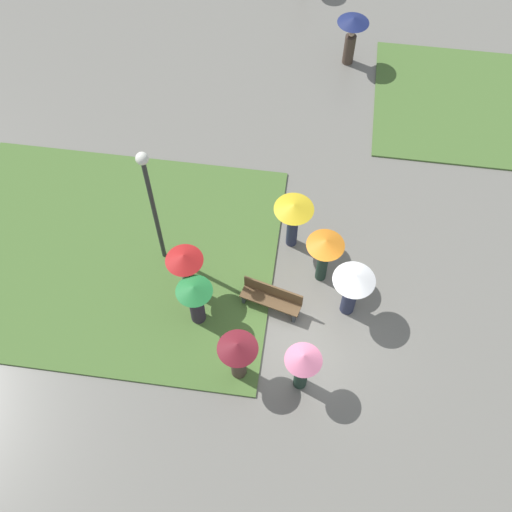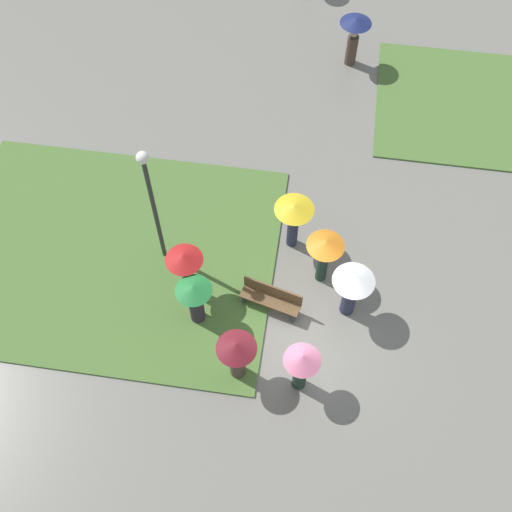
# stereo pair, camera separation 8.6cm
# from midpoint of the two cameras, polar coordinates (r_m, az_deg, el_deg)

# --- Properties ---
(ground_plane) EXTENTS (90.00, 90.00, 0.00)m
(ground_plane) POSITION_cam_midpoint_polar(r_m,az_deg,el_deg) (17.49, 4.11, -6.32)
(ground_plane) COLOR slate
(lawn_patch_near) EXTENTS (9.33, 7.32, 0.06)m
(lawn_patch_near) POSITION_cam_midpoint_polar(r_m,az_deg,el_deg) (18.96, -12.73, 0.08)
(lawn_patch_near) COLOR #4C7033
(lawn_patch_near) RESTS_ON ground_plane
(lawn_patch_far) EXTENTS (8.27, 5.38, 0.06)m
(lawn_patch_far) POSITION_cam_midpoint_polar(r_m,az_deg,el_deg) (23.55, 20.63, 12.25)
(lawn_patch_far) COLOR #4C7033
(lawn_patch_far) RESTS_ON ground_plane
(park_bench) EXTENTS (1.72, 0.82, 0.90)m
(park_bench) POSITION_cam_midpoint_polar(r_m,az_deg,el_deg) (17.32, 1.26, -3.72)
(park_bench) COLOR brown
(park_bench) RESTS_ON ground_plane
(lamp_post) EXTENTS (0.32, 0.32, 4.48)m
(lamp_post) POSITION_cam_midpoint_polar(r_m,az_deg,el_deg) (16.36, -9.48, 5.27)
(lamp_post) COLOR #2D2D30
(lamp_post) RESTS_ON ground_plane
(crowd_person_yellow) EXTENTS (1.10, 1.10, 1.87)m
(crowd_person_yellow) POSITION_cam_midpoint_polar(r_m,az_deg,el_deg) (17.65, 3.21, 3.66)
(crowd_person_yellow) COLOR #282D47
(crowd_person_yellow) RESTS_ON ground_plane
(crowd_person_maroon) EXTENTS (1.01, 1.01, 1.83)m
(crowd_person_maroon) POSITION_cam_midpoint_polar(r_m,az_deg,el_deg) (15.78, -1.77, -8.65)
(crowd_person_maroon) COLOR #47382D
(crowd_person_maroon) RESTS_ON ground_plane
(crowd_person_white) EXTENTS (1.11, 1.11, 1.86)m
(crowd_person_white) POSITION_cam_midpoint_polar(r_m,az_deg,el_deg) (16.69, 8.44, -2.60)
(crowd_person_white) COLOR #282D47
(crowd_person_white) RESTS_ON ground_plane
(crowd_person_pink) EXTENTS (0.92, 0.92, 1.82)m
(crowd_person_pink) POSITION_cam_midpoint_polar(r_m,az_deg,el_deg) (15.67, 4.01, -9.58)
(crowd_person_pink) COLOR #1E3328
(crowd_person_pink) RESTS_ON ground_plane
(crowd_person_red) EXTENTS (1.00, 1.00, 1.90)m
(crowd_person_red) POSITION_cam_midpoint_polar(r_m,az_deg,el_deg) (16.81, -6.46, -0.76)
(crowd_person_red) COLOR slate
(crowd_person_red) RESTS_ON ground_plane
(crowd_person_orange) EXTENTS (1.02, 1.02, 1.89)m
(crowd_person_orange) POSITION_cam_midpoint_polar(r_m,az_deg,el_deg) (17.06, 5.98, 0.50)
(crowd_person_orange) COLOR #1E3328
(crowd_person_orange) RESTS_ON ground_plane
(crowd_person_green) EXTENTS (0.95, 0.95, 1.78)m
(crowd_person_green) POSITION_cam_midpoint_polar(r_m,az_deg,el_deg) (16.61, -5.54, -3.82)
(crowd_person_green) COLOR #2D2333
(crowd_person_green) RESTS_ON ground_plane
(lone_walker_mid_plaza) EXTENTS (1.07, 1.07, 1.87)m
(lone_walker_mid_plaza) POSITION_cam_midpoint_polar(r_m,az_deg,el_deg) (23.17, 8.39, 19.03)
(lone_walker_mid_plaza) COLOR #47382D
(lone_walker_mid_plaza) RESTS_ON ground_plane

